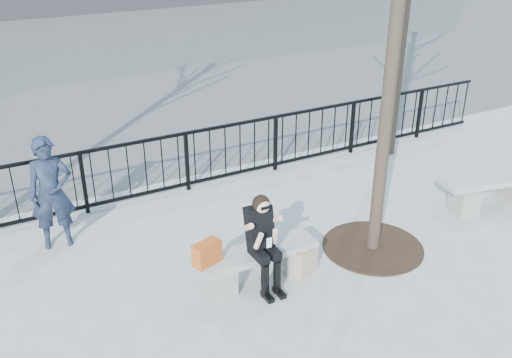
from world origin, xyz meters
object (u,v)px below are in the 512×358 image
bench_main (258,261)px  standing_man (51,193)px  bench_second (491,188)px  seated_woman (264,244)px

bench_main → standing_man: bearing=134.9°
bench_second → seated_woman: seated_woman is taller
seated_woman → standing_man: (-2.20, 2.38, 0.19)m
bench_main → bench_second: bench_second is taller
bench_main → seated_woman: (0.00, -0.16, 0.37)m
bench_second → standing_man: (-6.69, 2.18, 0.54)m
bench_second → seated_woman: 4.50m
bench_main → standing_man: size_ratio=0.96×
bench_second → bench_main: bearing=-167.1°
bench_main → standing_man: 3.18m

